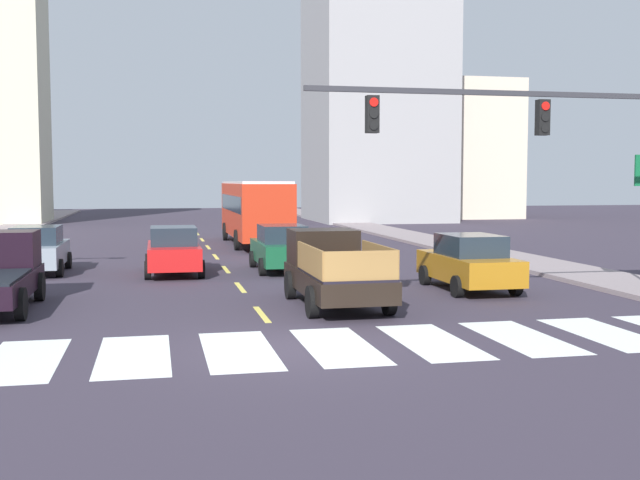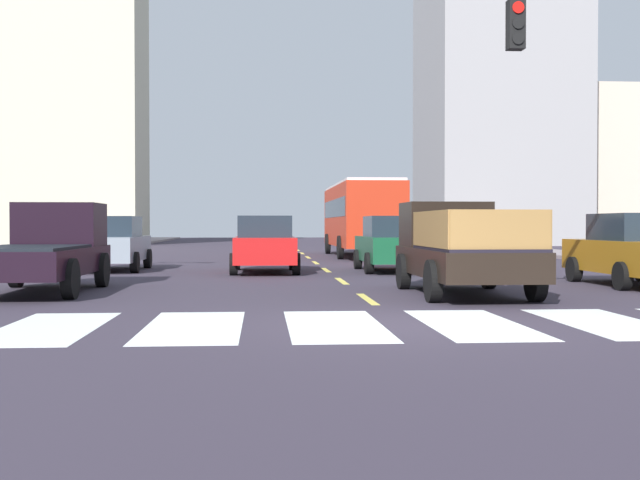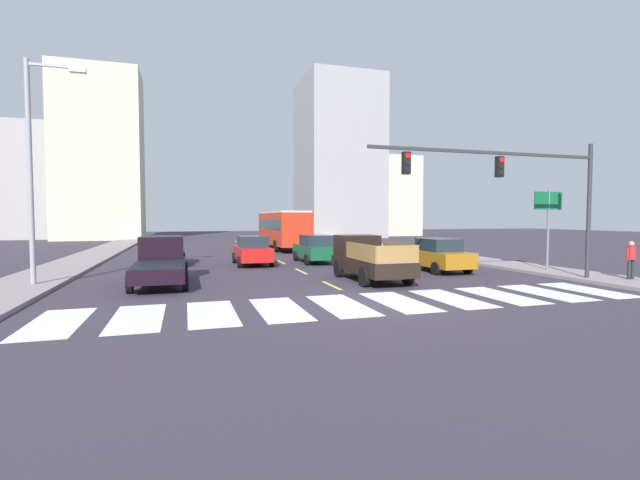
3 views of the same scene
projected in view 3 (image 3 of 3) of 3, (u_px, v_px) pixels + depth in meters
ground_plane at (371, 303)px, 14.39m from camera, size 160.00×160.00×0.00m
sidewalk_right at (419, 252)px, 35.11m from camera, size 2.95×110.00×0.15m
sidewalk_left at (82, 260)px, 28.04m from camera, size 2.95×110.00×0.15m
crosswalk_stripe_0 at (56, 323)px, 11.73m from camera, size 1.37×3.68×0.01m
crosswalk_stripe_1 at (138, 318)px, 12.32m from camera, size 1.37×3.68×0.01m
crosswalk_stripe_2 at (212, 313)px, 12.91m from camera, size 1.37×3.68×0.01m
crosswalk_stripe_3 at (279, 309)px, 13.50m from camera, size 1.37×3.68×0.01m
crosswalk_stripe_4 at (341, 305)px, 14.10m from camera, size 1.37×3.68×0.01m
crosswalk_stripe_5 at (398, 302)px, 14.69m from camera, size 1.37×3.68×0.01m
crosswalk_stripe_6 at (451, 298)px, 15.28m from camera, size 1.37×3.68×0.01m
crosswalk_stripe_7 at (500, 295)px, 15.87m from camera, size 1.37×3.68×0.01m
crosswalk_stripe_8 at (545, 293)px, 16.46m from camera, size 1.37×3.68×0.01m
crosswalk_stripe_9 at (587, 290)px, 17.05m from camera, size 1.37×3.68×0.01m
lane_dash_0 at (332, 285)px, 18.21m from camera, size 0.16×2.40×0.01m
lane_dash_1 at (301, 271)px, 22.98m from camera, size 0.16×2.40×0.01m
lane_dash_2 at (281, 262)px, 27.76m from camera, size 0.16×2.40×0.01m
lane_dash_3 at (267, 256)px, 32.53m from camera, size 0.16×2.40×0.01m
lane_dash_4 at (256, 251)px, 37.30m from camera, size 0.16×2.40×0.01m
lane_dash_5 at (248, 247)px, 42.08m from camera, size 0.16×2.40×0.01m
lane_dash_6 at (242, 244)px, 46.85m from camera, size 0.16×2.40×0.01m
lane_dash_7 at (236, 241)px, 51.63m from camera, size 0.16×2.40×0.01m
pickup_stakebed at (367, 259)px, 19.95m from camera, size 2.18×5.20×1.96m
pickup_dark at (161, 262)px, 18.49m from camera, size 2.18×5.20×1.96m
city_bus at (283, 227)px, 38.82m from camera, size 2.72×10.80×3.32m
sedan_far at (167, 251)px, 25.94m from camera, size 2.02×4.40×1.72m
sedan_near_left at (315, 249)px, 27.45m from camera, size 2.02×4.40×1.72m
sedan_near_right at (252, 250)px, 26.06m from camera, size 2.02×4.40×1.72m
sedan_mid at (437, 255)px, 22.94m from camera, size 2.02×4.40×1.72m
traffic_signal_gantry at (524, 182)px, 18.24m from camera, size 10.59×0.27×6.00m
direction_sign_green at (548, 213)px, 22.29m from camera, size 1.70×0.12×4.20m
streetlight_left at (34, 163)px, 17.42m from camera, size 2.20×0.28×9.00m
pedestrian_waiting at (631, 257)px, 18.92m from camera, size 0.53×0.34×1.64m
tower_tall_centre at (99, 155)px, 55.92m from camera, size 10.17×7.31×21.33m
block_mid_left at (385, 197)px, 71.63m from camera, size 7.27×11.21×12.22m
block_mid_right at (29, 182)px, 58.12m from camera, size 7.43×7.71×15.01m
block_low_left at (338, 159)px, 63.63m from camera, size 10.59×11.37×22.44m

